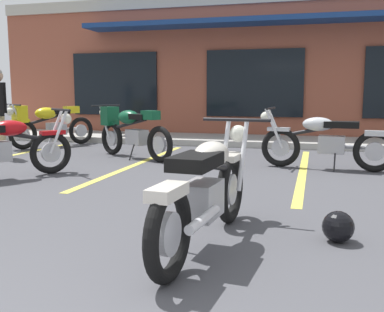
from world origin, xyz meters
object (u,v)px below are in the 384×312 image
Objects in this scene: motorcycle_red_sportbike at (48,124)px; motorcycle_black_cruiser at (130,130)px; helmet_on_pavement at (338,227)px; motorcycle_green_cafe_racer at (325,140)px; motorcycle_blue_standard at (2,147)px; motorcycle_foreground_classic at (207,189)px.

motorcycle_black_cruiser is at bearing -23.75° from motorcycle_red_sportbike.
motorcycle_green_cafe_racer is at bearing 90.87° from helmet_on_pavement.
motorcycle_blue_standard is at bearing -154.65° from motorcycle_green_cafe_racer.
motorcycle_green_cafe_racer is at bearing -13.79° from motorcycle_red_sportbike.
motorcycle_black_cruiser is at bearing 119.73° from motorcycle_foreground_classic.
motorcycle_black_cruiser is at bearing 70.04° from motorcycle_blue_standard.
motorcycle_red_sportbike is 2.66m from motorcycle_black_cruiser.
motorcycle_green_cafe_racer is (5.92, -1.45, -0.07)m from motorcycle_red_sportbike.
motorcycle_blue_standard reaches higher than helmet_on_pavement.
motorcycle_red_sportbike is 0.91× the size of motorcycle_green_cafe_racer.
motorcycle_foreground_classic is 8.11× the size of helmet_on_pavement.
motorcycle_blue_standard is 4.73m from helmet_on_pavement.
motorcycle_foreground_classic is 1.10× the size of motorcycle_red_sportbike.
helmet_on_pavement is (1.02, 0.37, -0.33)m from motorcycle_foreground_classic.
helmet_on_pavement is at bearing 19.94° from motorcycle_foreground_classic.
motorcycle_black_cruiser is 7.28× the size of helmet_on_pavement.
motorcycle_foreground_classic is 7.40m from motorcycle_red_sportbike.
motorcycle_foreground_classic is 1.13m from helmet_on_pavement.
motorcycle_black_cruiser is at bearing 131.18° from helmet_on_pavement.
motorcycle_red_sportbike is at bearing 156.25° from motorcycle_black_cruiser.
motorcycle_foreground_classic is 3.94m from motorcycle_blue_standard.
motorcycle_foreground_classic is at bearing -103.43° from motorcycle_green_cafe_racer.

